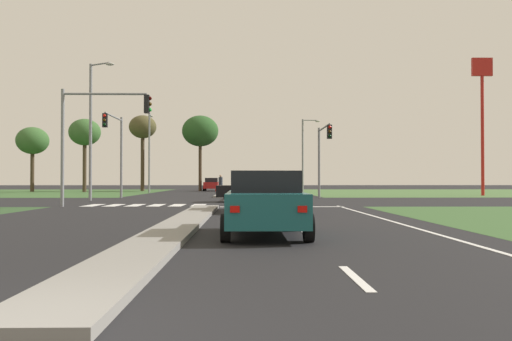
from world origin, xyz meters
TOP-DOWN VIEW (x-y plane):
  - ground_plane at (0.00, 30.00)m, footprint 200.00×200.00m
  - grass_verge_far_right at (25.50, 54.50)m, footprint 35.00×35.00m
  - median_island_near at (0.00, 11.00)m, footprint 1.20×22.00m
  - median_island_far at (0.00, 55.00)m, footprint 1.20×36.00m
  - lane_dash_near at (3.50, 3.01)m, footprint 0.14×2.00m
  - lane_dash_second at (3.50, 9.01)m, footprint 0.14×2.00m
  - lane_dash_third at (3.50, 15.01)m, footprint 0.14×2.00m
  - edge_line_right at (6.85, 12.00)m, footprint 0.14×24.00m
  - stop_bar_near at (3.80, 23.00)m, footprint 6.40×0.50m
  - crosswalk_bar_near at (-6.40, 24.80)m, footprint 0.70×2.80m
  - crosswalk_bar_second at (-5.25, 24.80)m, footprint 0.70×2.80m
  - crosswalk_bar_third at (-4.10, 24.80)m, footprint 0.70×2.80m
  - crosswalk_bar_fourth at (-2.95, 24.80)m, footprint 0.70×2.80m
  - crosswalk_bar_fifth at (-1.80, 24.80)m, footprint 0.70×2.80m
  - crosswalk_bar_sixth at (-0.65, 24.80)m, footprint 0.70×2.80m
  - car_red_near at (-2.27, 61.78)m, footprint 1.97×4.56m
  - car_teal_second at (2.41, 8.76)m, footprint 2.09×4.35m
  - car_navy_third at (2.33, 18.98)m, footprint 2.05×4.31m
  - car_black_fourth at (2.26, 29.17)m, footprint 4.41×1.96m
  - traffic_signal_far_left at (-7.60, 34.81)m, footprint 0.32×5.16m
  - traffic_signal_near_left at (-5.98, 23.40)m, footprint 4.72×0.32m
  - traffic_signal_far_right at (7.60, 34.55)m, footprint 0.32×5.49m
  - street_lamp_second at (-8.32, 31.32)m, footprint 1.88×1.13m
  - street_lamp_third at (-8.48, 53.46)m, footprint 0.56×1.96m
  - street_lamp_fourth at (8.64, 56.52)m, footprint 2.10×0.41m
  - pedestrian_at_median at (-0.24, 41.92)m, footprint 0.34×0.34m
  - fastfood_pole_sign at (22.85, 42.25)m, footprint 1.80×0.40m
  - treeline_near at (-22.93, 58.27)m, footprint 3.71×3.71m
  - treeline_second at (-16.35, 56.50)m, footprint 3.56×3.56m
  - treeline_third at (-10.65, 61.01)m, footprint 3.31×3.31m
  - treeline_fourth at (-3.68, 61.61)m, footprint 4.48×4.48m

SIDE VIEW (x-z plane):
  - ground_plane at x=0.00m, z-range 0.00..0.00m
  - grass_verge_far_right at x=25.50m, z-range 0.00..0.01m
  - lane_dash_near at x=3.50m, z-range 0.00..0.01m
  - lane_dash_second at x=3.50m, z-range 0.00..0.01m
  - lane_dash_third at x=3.50m, z-range 0.00..0.01m
  - edge_line_right at x=6.85m, z-range 0.00..0.01m
  - stop_bar_near at x=3.80m, z-range 0.00..0.01m
  - crosswalk_bar_near at x=-6.40m, z-range 0.00..0.01m
  - crosswalk_bar_second at x=-5.25m, z-range 0.00..0.01m
  - crosswalk_bar_third at x=-4.10m, z-range 0.00..0.01m
  - crosswalk_bar_fourth at x=-2.95m, z-range 0.00..0.01m
  - crosswalk_bar_fifth at x=-1.80m, z-range 0.00..0.01m
  - crosswalk_bar_sixth at x=-0.65m, z-range 0.00..0.01m
  - median_island_near at x=0.00m, z-range 0.00..0.14m
  - median_island_far at x=0.00m, z-range 0.00..0.14m
  - car_navy_third at x=2.33m, z-range 0.02..1.58m
  - car_black_fourth at x=2.26m, z-range 0.02..1.58m
  - car_red_near at x=-2.27m, z-range 0.02..1.63m
  - car_teal_second at x=2.41m, z-range 0.02..1.63m
  - pedestrian_at_median at x=-0.24m, z-range 0.32..2.01m
  - traffic_signal_far_right at x=7.60m, z-range 1.08..6.50m
  - traffic_signal_near_left at x=-5.98m, z-range 1.13..7.26m
  - traffic_signal_far_left at x=-7.60m, z-range 1.17..7.37m
  - street_lamp_fourth at x=8.64m, z-range 0.51..8.83m
  - street_lamp_third at x=-8.48m, z-range 0.51..9.15m
  - street_lamp_second at x=-8.32m, z-range 0.52..9.70m
  - treeline_near at x=-22.93m, z-range 2.11..9.65m
  - treeline_second at x=-16.35m, z-range 2.54..10.84m
  - treeline_fourth at x=-3.68m, z-range 2.70..12.02m
  - treeline_third at x=-10.65m, z-range 3.04..12.30m
  - fastfood_pole_sign at x=22.85m, z-range 2.75..14.93m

